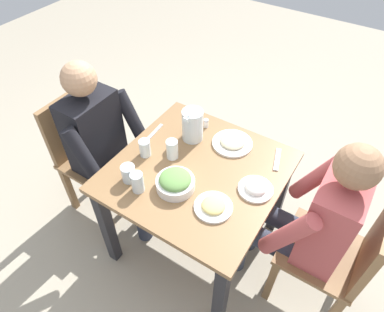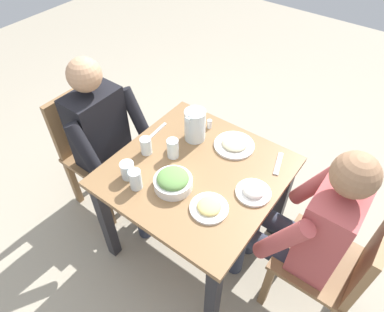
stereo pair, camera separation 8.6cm
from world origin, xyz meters
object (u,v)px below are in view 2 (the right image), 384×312
water_glass_by_pitcher (135,179)px  salad_bowl (173,181)px  chair_far (92,145)px  plate_fries (209,207)px  diner_far (110,142)px  plate_yoghurt (253,191)px  water_glass_center (173,148)px  water_glass_near_right (128,170)px  salt_shaker (209,124)px  dining_table (197,185)px  water_glass_far_left (146,146)px  chair_near (338,264)px  diner_near (306,226)px  plate_beans (234,144)px  water_pitcher (195,125)px

water_glass_by_pitcher → salad_bowl: bearing=-52.7°
chair_far → plate_fries: bearing=-95.8°
diner_far → plate_fries: diner_far is taller
plate_yoghurt → water_glass_center: bearing=93.8°
chair_far → water_glass_near_right: 0.64m
water_glass_center → plate_fries: bearing=-116.0°
water_glass_by_pitcher → plate_fries: bearing=-74.2°
water_glass_by_pitcher → salt_shaker: 0.60m
chair_far → salt_shaker: bearing=-59.3°
dining_table → water_glass_far_left: (-0.06, 0.30, 0.17)m
water_glass_far_left → water_glass_by_pitcher: size_ratio=0.89×
salad_bowl → plate_fries: size_ratio=1.05×
dining_table → chair_near: chair_near is taller
diner_near → water_glass_near_right: (-0.32, 0.86, 0.12)m
plate_yoghurt → water_glass_by_pitcher: 0.58m
dining_table → water_glass_far_left: size_ratio=8.70×
plate_yoghurt → water_glass_near_right: water_glass_near_right is taller
diner_near → plate_beans: size_ratio=5.05×
diner_near → salad_bowl: size_ratio=5.93×
chair_far → water_glass_near_right: chair_far is taller
dining_table → water_glass_near_right: size_ratio=9.20×
dining_table → plate_yoghurt: plate_yoghurt is taller
diner_near → plate_fries: size_ratio=6.19×
plate_fries → plate_yoghurt: (0.21, -0.12, 0.00)m
chair_near → salt_shaker: size_ratio=15.95×
water_glass_near_right → diner_far: bearing=62.6°
salad_bowl → water_glass_far_left: (0.10, 0.27, 0.01)m
diner_far → chair_far: bearing=90.0°
chair_far → salad_bowl: chair_far is taller
chair_near → salad_bowl: chair_near is taller
diner_near → water_glass_by_pitcher: diner_near is taller
salt_shaker → water_glass_far_left: bearing=157.7°
dining_table → water_glass_center: 0.24m
plate_yoghurt → water_glass_near_right: (-0.29, 0.57, 0.03)m
chair_near → water_glass_far_left: size_ratio=8.66×
plate_yoghurt → plate_beans: bearing=47.4°
diner_far → plate_fries: 0.81m
water_glass_center → water_glass_by_pitcher: (-0.28, 0.01, -0.00)m
dining_table → water_glass_by_pitcher: size_ratio=7.73×
water_pitcher → plate_yoghurt: 0.51m
water_pitcher → water_glass_center: (-0.19, 0.01, -0.04)m
dining_table → water_glass_far_left: 0.35m
diner_near → diner_far: bearing=96.9°
diner_near → water_glass_far_left: size_ratio=11.63×
salad_bowl → plate_beans: bearing=-11.7°
diner_far → water_glass_by_pitcher: (-0.21, -0.43, 0.13)m
water_glass_center → water_glass_near_right: water_glass_center is taller
salad_bowl → plate_yoghurt: salad_bowl is taller
diner_far → salad_bowl: size_ratio=5.93×
salad_bowl → plate_yoghurt: (0.20, -0.35, -0.02)m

